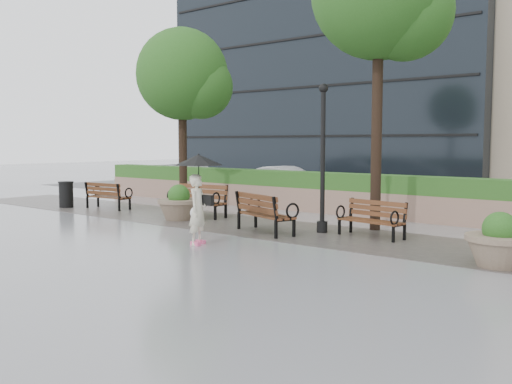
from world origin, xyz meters
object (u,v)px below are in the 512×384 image
Objects in this scene: bench_0 at (108,201)px; car_right at (286,182)px; bench_1 at (198,208)px; planter_right at (499,246)px; bench_3 at (371,227)px; lamppost at (323,168)px; car_left at (197,178)px; bench_2 at (265,221)px; pedestrian at (198,190)px; trash_bin at (66,195)px; planter_left at (179,206)px.

bench_0 is 0.45× the size of car_right.
planter_right is (9.59, -1.47, 0.11)m from bench_1.
bench_3 is (6.09, 0.01, -0.03)m from bench_1.
planter_right is 0.33× the size of lamppost.
car_left is at bearing -75.38° from bench_0.
bench_1 is 9.70m from planter_right.
car_left reaches higher than bench_3.
lamppost is (4.74, -0.12, 1.39)m from bench_1.
bench_2 is 2.45m from pedestrian.
planter_right is 15.16m from trash_bin.
bench_1 is 4.92m from pedestrian.
car_right is at bearing 145.22° from bench_3.
car_left is at bearing 97.06° from trash_bin.
planter_left is 9.58m from planter_right.
lamppost reaches higher than pedestrian.
bench_0 is 10.14m from bench_3.
bench_3 is at bearing -117.06° from car_left.
bench_0 is 13.66m from planter_right.
car_left is (-2.47, 6.83, 0.37)m from bench_0.
pedestrian is (9.02, -2.20, 0.81)m from trash_bin.
lamppost is (8.77, 0.36, 1.42)m from bench_0.
lamppost is (-4.85, 1.35, 1.28)m from planter_right.
planter_left is at bearing 14.14° from bench_2.
bench_2 is at bearing 169.89° from bench_0.
car_left is 1.13× the size of car_right.
bench_2 is 5.98m from planter_right.
lamppost reaches higher than bench_1.
bench_1 is at bearing 178.54° from lamppost.
bench_1 is 0.44× the size of car_left.
car_left is at bearing 154.05° from planter_right.
bench_0 is 0.87× the size of pedestrian.
bench_1 is (4.03, 0.48, 0.03)m from bench_0.
bench_2 is at bearing 0.31° from trash_bin.
bench_2 is at bearing -138.00° from lamppost.
pedestrian is (-0.17, -2.25, 0.96)m from bench_2.
bench_0 is 1.39× the size of planter_left.
pedestrian is (5.35, -10.64, 0.61)m from car_right.
bench_0 is 8.03m from car_right.
trash_bin is at bearing -173.27° from car_left.
planter_left is (4.06, -0.35, 0.15)m from bench_0.
trash_bin is (-5.57, -1.17, 0.15)m from bench_1.
planter_right is at bearing -164.43° from bench_2.
car_left reaches higher than bench_1.
trash_bin is (-15.16, 0.30, 0.04)m from planter_right.
pedestrian is at bearing -50.35° from bench_1.
bench_2 is 0.99× the size of pedestrian.
bench_3 is (2.47, 1.14, -0.04)m from bench_2.
planter_left is 4.35m from pedestrian.
planter_right is at bearing -15.58° from lamppost.
pedestrian is at bearing -120.51° from bench_3.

